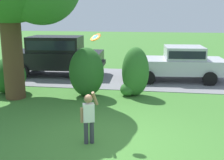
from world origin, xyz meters
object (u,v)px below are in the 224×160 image
object	(u,v)px
parked_sedan	(179,62)
child_thrower	(89,115)
frisbee	(96,37)
parked_suv	(56,54)

from	to	relation	value
parked_sedan	child_thrower	distance (m)	7.52
frisbee	parked_sedan	bearing A→B (deg)	68.67
parked_suv	child_thrower	distance (m)	7.99
parked_sedan	parked_suv	distance (m)	5.87
parked_sedan	child_thrower	world-z (taller)	parked_sedan
parked_sedan	frisbee	world-z (taller)	frisbee
parked_suv	child_thrower	xyz separation A→B (m)	(3.37, -7.24, -0.36)
parked_sedan	parked_suv	bearing A→B (deg)	178.58
parked_sedan	parked_suv	world-z (taller)	parked_suv
child_thrower	frisbee	distance (m)	1.90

